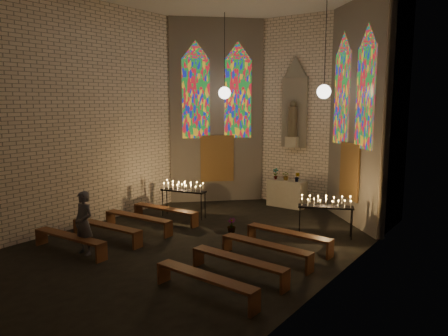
% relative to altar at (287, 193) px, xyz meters
% --- Properties ---
extents(floor, '(12.00, 12.00, 0.00)m').
position_rel_altar_xyz_m(floor, '(0.00, -5.45, -0.50)').
color(floor, black).
rests_on(floor, ground).
extents(room, '(8.22, 12.43, 7.00)m').
position_rel_altar_xyz_m(room, '(-0.00, -2.08, 3.22)').
color(room, silver).
rests_on(room, ground).
extents(altar, '(1.40, 0.60, 1.00)m').
position_rel_altar_xyz_m(altar, '(0.00, 0.00, 0.00)').
color(altar, beige).
rests_on(altar, ground).
extents(flower_vase_left, '(0.24, 0.18, 0.43)m').
position_rel_altar_xyz_m(flower_vase_left, '(-0.44, -0.09, 0.71)').
color(flower_vase_left, '#4C723F').
rests_on(flower_vase_left, altar).
extents(flower_vase_center, '(0.39, 0.37, 0.34)m').
position_rel_altar_xyz_m(flower_vase_center, '(-0.01, -0.06, 0.67)').
color(flower_vase_center, '#4C723F').
rests_on(flower_vase_center, altar).
extents(flower_vase_right, '(0.20, 0.17, 0.35)m').
position_rel_altar_xyz_m(flower_vase_right, '(0.46, -0.10, 0.68)').
color(flower_vase_right, '#4C723F').
rests_on(flower_vase_right, altar).
extents(aisle_flower_pot, '(0.26, 0.26, 0.45)m').
position_rel_altar_xyz_m(aisle_flower_pot, '(0.20, -3.92, -0.28)').
color(aisle_flower_pot, '#4C723F').
rests_on(aisle_flower_pot, ground).
extents(votive_stand_left, '(1.62, 0.70, 1.16)m').
position_rel_altar_xyz_m(votive_stand_left, '(-2.15, -3.39, 0.50)').
color(votive_stand_left, black).
rests_on(votive_stand_left, ground).
extents(votive_stand_right, '(1.57, 1.00, 1.15)m').
position_rel_altar_xyz_m(votive_stand_right, '(2.64, -2.67, 0.48)').
color(votive_stand_right, black).
rests_on(votive_stand_right, ground).
extents(pew_left_0, '(2.47, 0.46, 0.47)m').
position_rel_altar_xyz_m(pew_left_0, '(-2.24, -4.20, -0.12)').
color(pew_left_0, '#4F2A16').
rests_on(pew_left_0, ground).
extents(pew_right_0, '(2.47, 0.46, 0.47)m').
position_rel_altar_xyz_m(pew_right_0, '(2.24, -4.20, -0.12)').
color(pew_right_0, '#4F2A16').
rests_on(pew_right_0, ground).
extents(pew_left_1, '(2.47, 0.46, 0.47)m').
position_rel_altar_xyz_m(pew_left_1, '(-2.24, -5.40, -0.12)').
color(pew_left_1, '#4F2A16').
rests_on(pew_left_1, ground).
extents(pew_right_1, '(2.47, 0.46, 0.47)m').
position_rel_altar_xyz_m(pew_right_1, '(2.24, -5.40, -0.12)').
color(pew_right_1, '#4F2A16').
rests_on(pew_right_1, ground).
extents(pew_left_2, '(2.47, 0.46, 0.47)m').
position_rel_altar_xyz_m(pew_left_2, '(-2.24, -6.60, -0.12)').
color(pew_left_2, '#4F2A16').
rests_on(pew_left_2, ground).
extents(pew_right_2, '(2.47, 0.46, 0.47)m').
position_rel_altar_xyz_m(pew_right_2, '(2.24, -6.60, -0.12)').
color(pew_right_2, '#4F2A16').
rests_on(pew_right_2, ground).
extents(pew_left_3, '(2.47, 0.46, 0.47)m').
position_rel_altar_xyz_m(pew_left_3, '(-2.24, -7.80, -0.12)').
color(pew_left_3, '#4F2A16').
rests_on(pew_left_3, ground).
extents(pew_right_3, '(2.47, 0.46, 0.47)m').
position_rel_altar_xyz_m(pew_right_3, '(2.24, -7.80, -0.12)').
color(pew_right_3, '#4F2A16').
rests_on(pew_right_3, ground).
extents(visitor, '(0.60, 0.40, 1.65)m').
position_rel_altar_xyz_m(visitor, '(-1.84, -7.63, 0.32)').
color(visitor, '#4A4B54').
rests_on(visitor, ground).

